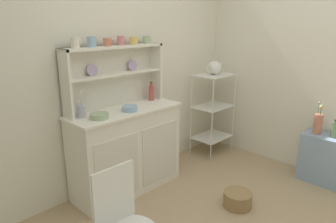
{
  "coord_description": "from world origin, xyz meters",
  "views": [
    {
      "loc": [
        -1.93,
        -0.98,
        1.7
      ],
      "look_at": [
        0.19,
        1.12,
        0.83
      ],
      "focal_mm": 32.92,
      "sensor_mm": 36.0,
      "label": 1
    }
  ],
  "objects_px": {
    "flower_vase": "(318,123)",
    "oil_bottle": "(334,130)",
    "bakers_rack": "(213,106)",
    "floor_basket": "(238,199)",
    "jam_bottle": "(151,93)",
    "utensil_jar": "(81,111)",
    "side_shelf_blue": "(325,159)",
    "cup_cream_0": "(75,43)",
    "hutch_shelf_unit": "(113,71)",
    "porcelain_teapot": "(214,68)",
    "hutch_cabinet": "(127,149)",
    "bowl_mixing_large": "(100,116)",
    "wire_chair": "(123,220)"
  },
  "relations": [
    {
      "from": "bakers_rack",
      "to": "bowl_mixing_large",
      "type": "xyz_separation_m",
      "value": [
        -1.72,
        -0.02,
        0.24
      ]
    },
    {
      "from": "hutch_cabinet",
      "to": "flower_vase",
      "type": "height_order",
      "value": "flower_vase"
    },
    {
      "from": "hutch_cabinet",
      "to": "floor_basket",
      "type": "height_order",
      "value": "hutch_cabinet"
    },
    {
      "from": "jam_bottle",
      "to": "flower_vase",
      "type": "distance_m",
      "value": 1.83
    },
    {
      "from": "hutch_cabinet",
      "to": "hutch_shelf_unit",
      "type": "bearing_deg",
      "value": 90.0
    },
    {
      "from": "floor_basket",
      "to": "bowl_mixing_large",
      "type": "xyz_separation_m",
      "value": [
        -0.87,
        0.93,
        0.82
      ]
    },
    {
      "from": "jam_bottle",
      "to": "utensil_jar",
      "type": "height_order",
      "value": "utensil_jar"
    },
    {
      "from": "flower_vase",
      "to": "wire_chair",
      "type": "bearing_deg",
      "value": 172.93
    },
    {
      "from": "wire_chair",
      "to": "utensil_jar",
      "type": "distance_m",
      "value": 1.2
    },
    {
      "from": "flower_vase",
      "to": "oil_bottle",
      "type": "relative_size",
      "value": 1.81
    },
    {
      "from": "hutch_shelf_unit",
      "to": "bakers_rack",
      "type": "height_order",
      "value": "hutch_shelf_unit"
    },
    {
      "from": "hutch_cabinet",
      "to": "bowl_mixing_large",
      "type": "xyz_separation_m",
      "value": [
        -0.34,
        -0.07,
        0.45
      ]
    },
    {
      "from": "oil_bottle",
      "to": "cup_cream_0",
      "type": "bearing_deg",
      "value": 141.92
    },
    {
      "from": "utensil_jar",
      "to": "flower_vase",
      "type": "xyz_separation_m",
      "value": [
        2.03,
        -1.36,
        -0.28
      ]
    },
    {
      "from": "flower_vase",
      "to": "bakers_rack",
      "type": "bearing_deg",
      "value": 100.13
    },
    {
      "from": "cup_cream_0",
      "to": "bowl_mixing_large",
      "type": "xyz_separation_m",
      "value": [
        0.07,
        -0.2,
        -0.63
      ]
    },
    {
      "from": "wire_chair",
      "to": "utensil_jar",
      "type": "relative_size",
      "value": 3.53
    },
    {
      "from": "hutch_shelf_unit",
      "to": "wire_chair",
      "type": "xyz_separation_m",
      "value": [
        -0.8,
        -1.15,
        -0.71
      ]
    },
    {
      "from": "hutch_cabinet",
      "to": "bowl_mixing_large",
      "type": "distance_m",
      "value": 0.57
    },
    {
      "from": "side_shelf_blue",
      "to": "cup_cream_0",
      "type": "xyz_separation_m",
      "value": [
        -2.01,
        1.53,
        1.26
      ]
    },
    {
      "from": "wire_chair",
      "to": "porcelain_teapot",
      "type": "relative_size",
      "value": 3.28
    },
    {
      "from": "hutch_shelf_unit",
      "to": "floor_basket",
      "type": "bearing_deg",
      "value": -65.49
    },
    {
      "from": "hutch_shelf_unit",
      "to": "oil_bottle",
      "type": "relative_size",
      "value": 5.58
    },
    {
      "from": "hutch_shelf_unit",
      "to": "porcelain_teapot",
      "type": "xyz_separation_m",
      "value": [
        1.38,
        -0.21,
        -0.09
      ]
    },
    {
      "from": "hutch_shelf_unit",
      "to": "bakers_rack",
      "type": "xyz_separation_m",
      "value": [
        1.38,
        -0.21,
        -0.58
      ]
    },
    {
      "from": "hutch_shelf_unit",
      "to": "porcelain_teapot",
      "type": "bearing_deg",
      "value": -8.79
    },
    {
      "from": "floor_basket",
      "to": "jam_bottle",
      "type": "relative_size",
      "value": 1.33
    },
    {
      "from": "jam_bottle",
      "to": "hutch_cabinet",
      "type": "bearing_deg",
      "value": -168.66
    },
    {
      "from": "jam_bottle",
      "to": "oil_bottle",
      "type": "xyz_separation_m",
      "value": [
        1.17,
        -1.54,
        -0.35
      ]
    },
    {
      "from": "cup_cream_0",
      "to": "utensil_jar",
      "type": "xyz_separation_m",
      "value": [
        -0.02,
        -0.04,
        -0.59
      ]
    },
    {
      "from": "floor_basket",
      "to": "wire_chair",
      "type": "bearing_deg",
      "value": 179.39
    },
    {
      "from": "floor_basket",
      "to": "jam_bottle",
      "type": "distance_m",
      "value": 1.41
    },
    {
      "from": "floor_basket",
      "to": "jam_bottle",
      "type": "xyz_separation_m",
      "value": [
        -0.1,
        1.09,
        0.88
      ]
    },
    {
      "from": "hutch_cabinet",
      "to": "bakers_rack",
      "type": "xyz_separation_m",
      "value": [
        1.38,
        -0.05,
        0.21
      ]
    },
    {
      "from": "cup_cream_0",
      "to": "oil_bottle",
      "type": "bearing_deg",
      "value": -38.08
    },
    {
      "from": "floor_basket",
      "to": "utensil_jar",
      "type": "xyz_separation_m",
      "value": [
        -0.96,
        1.08,
        0.86
      ]
    },
    {
      "from": "side_shelf_blue",
      "to": "oil_bottle",
      "type": "bearing_deg",
      "value": -90.0
    },
    {
      "from": "hutch_shelf_unit",
      "to": "wire_chair",
      "type": "height_order",
      "value": "hutch_shelf_unit"
    },
    {
      "from": "bakers_rack",
      "to": "floor_basket",
      "type": "bearing_deg",
      "value": -131.68
    },
    {
      "from": "wire_chair",
      "to": "bowl_mixing_large",
      "type": "height_order",
      "value": "bowl_mixing_large"
    },
    {
      "from": "floor_basket",
      "to": "porcelain_teapot",
      "type": "relative_size",
      "value": 1.04
    },
    {
      "from": "utensil_jar",
      "to": "bowl_mixing_large",
      "type": "bearing_deg",
      "value": -59.08
    },
    {
      "from": "hutch_shelf_unit",
      "to": "porcelain_teapot",
      "type": "height_order",
      "value": "hutch_shelf_unit"
    },
    {
      "from": "porcelain_teapot",
      "to": "jam_bottle",
      "type": "bearing_deg",
      "value": 171.82
    },
    {
      "from": "bakers_rack",
      "to": "side_shelf_blue",
      "type": "relative_size",
      "value": 1.98
    },
    {
      "from": "hutch_cabinet",
      "to": "bakers_rack",
      "type": "distance_m",
      "value": 1.39
    },
    {
      "from": "flower_vase",
      "to": "jam_bottle",
      "type": "bearing_deg",
      "value": 130.45
    },
    {
      "from": "hutch_cabinet",
      "to": "porcelain_teapot",
      "type": "relative_size",
      "value": 4.49
    },
    {
      "from": "hutch_cabinet",
      "to": "porcelain_teapot",
      "type": "distance_m",
      "value": 1.54
    },
    {
      "from": "hutch_cabinet",
      "to": "porcelain_teapot",
      "type": "xyz_separation_m",
      "value": [
        1.38,
        -0.05,
        0.7
      ]
    }
  ]
}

